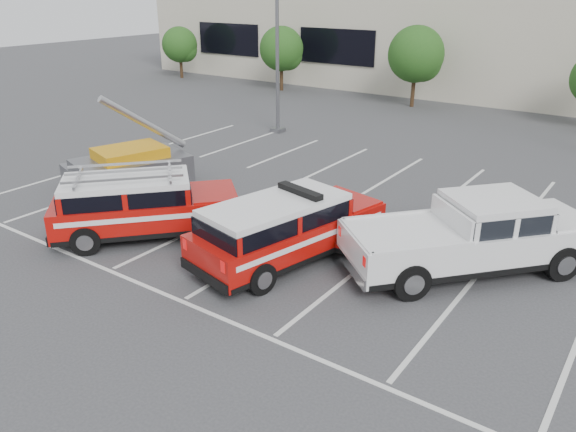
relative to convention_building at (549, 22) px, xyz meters
The scene contains 11 objects.
ground 32.21m from the convention_building, 90.33° to the right, with size 120.00×120.00×0.00m, color #37373A.
stall_markings 27.77m from the convention_building, 90.38° to the right, with size 23.00×15.00×0.01m, color silver.
convention_building is the anchor object (origin of this frame).
tree_far_left 27.03m from the convention_building, 158.63° to the right, with size 2.77×2.77×3.99m.
tree_left 18.11m from the convention_building, 146.95° to the right, with size 3.07×3.07×4.42m.
tree_mid_left 11.19m from the convention_building, 117.40° to the right, with size 3.37×3.37×4.85m.
light_pole_left 21.49m from the convention_building, 112.39° to the right, with size 0.90×0.60×10.24m.
fire_chief_suv 31.67m from the convention_building, 88.90° to the right, with size 3.27×5.94×1.98m.
white_pickup 29.78m from the convention_building, 80.46° to the right, with size 5.99×6.39×2.00m.
ladder_suv 33.05m from the convention_building, 96.71° to the right, with size 5.15×5.36×2.11m.
utility_rig 31.22m from the convention_building, 104.21° to the right, with size 4.48×4.44×3.55m.
Camera 1 is at (8.84, -10.90, 7.07)m, focal length 35.00 mm.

